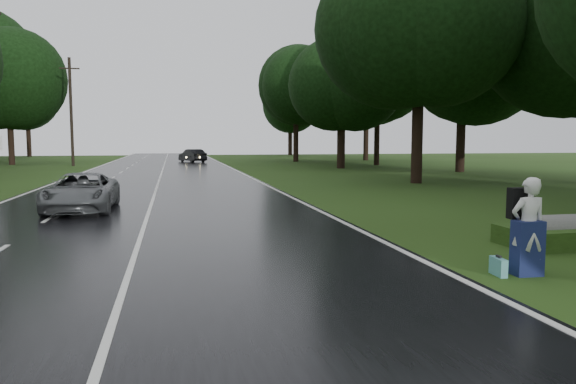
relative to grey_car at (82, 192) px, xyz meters
name	(u,v)px	position (x,y,z in m)	size (l,w,h in m)	color
ground	(129,274)	(2.29, -9.43, -0.70)	(160.00, 160.00, 0.00)	#254113
road	(158,185)	(2.29, 10.57, -0.68)	(12.00, 140.00, 0.04)	black
lane_center	(158,185)	(2.29, 10.57, -0.65)	(0.12, 140.00, 0.01)	silver
grey_car	(82,192)	(0.00, 0.00, 0.00)	(2.18, 4.72, 1.31)	#505456
far_car	(192,156)	(5.24, 40.35, 0.06)	(1.51, 4.32, 1.42)	black
hitchhiker	(527,230)	(9.53, -11.08, 0.15)	(0.68, 0.62, 1.83)	silver
suitcase	(498,267)	(9.00, -11.01, -0.53)	(0.13, 0.47, 0.33)	#56A2A5
culvert	(551,246)	(11.89, -8.77, -0.70)	(0.74, 0.74, 1.49)	slate
utility_pole_far	(73,166)	(-6.21, 34.88, -0.70)	(1.80, 0.28, 10.21)	black
tree_left_f	(12,165)	(-12.60, 38.65, -0.70)	(9.15, 9.15, 14.29)	black
tree_right_d	(416,183)	(16.92, 9.11, -0.70)	(10.29, 10.29, 16.07)	black
tree_right_e	(341,168)	(17.58, 25.50, -0.70)	(8.13, 8.13, 12.70)	black
tree_right_f	(296,162)	(16.94, 40.42, -0.70)	(9.96, 9.96, 15.57)	black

